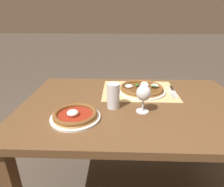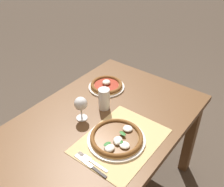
% 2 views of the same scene
% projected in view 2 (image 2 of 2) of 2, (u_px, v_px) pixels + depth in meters
% --- Properties ---
extents(dining_table, '(1.35, 0.89, 0.74)m').
position_uv_depth(dining_table, '(100.00, 134.00, 1.64)').
color(dining_table, brown).
rests_on(dining_table, ground).
extents(paper_placemat, '(0.50, 0.38, 0.00)m').
position_uv_depth(paper_placemat, '(121.00, 141.00, 1.46)').
color(paper_placemat, tan).
rests_on(paper_placemat, dining_table).
extents(pizza_near, '(0.32, 0.32, 0.05)m').
position_uv_depth(pizza_near, '(117.00, 138.00, 1.44)').
color(pizza_near, silver).
rests_on(pizza_near, paper_placemat).
extents(pizza_far, '(0.26, 0.26, 0.05)m').
position_uv_depth(pizza_far, '(107.00, 85.00, 1.88)').
color(pizza_far, silver).
rests_on(pizza_far, dining_table).
extents(wine_glass, '(0.08, 0.08, 0.16)m').
position_uv_depth(wine_glass, '(81.00, 105.00, 1.55)').
color(wine_glass, silver).
rests_on(wine_glass, dining_table).
extents(pint_glass, '(0.07, 0.07, 0.15)m').
position_uv_depth(pint_glass, '(104.00, 99.00, 1.66)').
color(pint_glass, silver).
rests_on(pint_glass, dining_table).
extents(fork, '(0.02, 0.20, 0.00)m').
position_uv_depth(fork, '(92.00, 161.00, 1.33)').
color(fork, '#B7B7BC').
rests_on(fork, paper_placemat).
extents(knife, '(0.03, 0.22, 0.01)m').
position_uv_depth(knife, '(90.00, 166.00, 1.31)').
color(knife, black).
rests_on(knife, paper_placemat).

